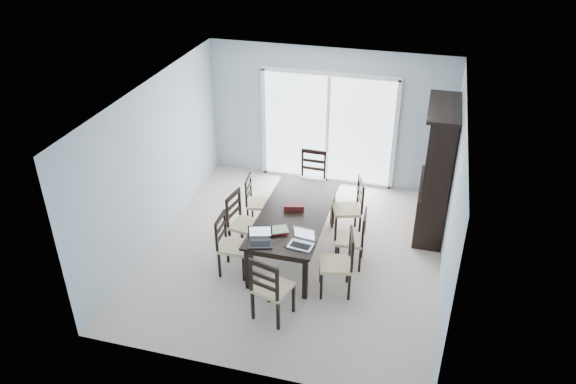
# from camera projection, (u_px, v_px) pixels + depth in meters

# --- Properties ---
(floor) EXTENTS (5.00, 5.00, 0.00)m
(floor) POSITION_uv_depth(u_px,v_px,m) (294.00, 252.00, 8.89)
(floor) COLOR beige
(floor) RESTS_ON ground
(ceiling) EXTENTS (5.00, 5.00, 0.00)m
(ceiling) POSITION_uv_depth(u_px,v_px,m) (295.00, 97.00, 7.58)
(ceiling) COLOR white
(ceiling) RESTS_ON back_wall
(back_wall) EXTENTS (4.50, 0.02, 2.60)m
(back_wall) POSITION_uv_depth(u_px,v_px,m) (328.00, 117.00, 10.32)
(back_wall) COLOR #9EB1BD
(back_wall) RESTS_ON floor
(wall_left) EXTENTS (0.02, 5.00, 2.60)m
(wall_left) POSITION_uv_depth(u_px,v_px,m) (155.00, 163.00, 8.74)
(wall_left) COLOR #9EB1BD
(wall_left) RESTS_ON floor
(wall_right) EXTENTS (0.02, 5.00, 2.60)m
(wall_right) POSITION_uv_depth(u_px,v_px,m) (452.00, 201.00, 7.73)
(wall_right) COLOR #9EB1BD
(wall_right) RESTS_ON floor
(balcony) EXTENTS (4.50, 2.00, 0.10)m
(balcony) POSITION_uv_depth(u_px,v_px,m) (336.00, 159.00, 11.84)
(balcony) COLOR gray
(balcony) RESTS_ON ground
(railing) EXTENTS (4.50, 0.06, 1.10)m
(railing) POSITION_uv_depth(u_px,v_px,m) (345.00, 115.00, 12.37)
(railing) COLOR #99999E
(railing) RESTS_ON balcony
(dining_table) EXTENTS (1.00, 2.20, 0.75)m
(dining_table) POSITION_uv_depth(u_px,v_px,m) (294.00, 217.00, 8.55)
(dining_table) COLOR black
(dining_table) RESTS_ON floor
(china_hutch) EXTENTS (0.50, 1.38, 2.20)m
(china_hutch) POSITION_uv_depth(u_px,v_px,m) (437.00, 173.00, 8.94)
(china_hutch) COLOR black
(china_hutch) RESTS_ON floor
(sliding_door) EXTENTS (2.52, 0.05, 2.18)m
(sliding_door) POSITION_uv_depth(u_px,v_px,m) (328.00, 128.00, 10.41)
(sliding_door) COLOR silver
(sliding_door) RESTS_ON floor
(chair_left_near) EXTENTS (0.44, 0.42, 1.10)m
(chair_left_near) POSITION_uv_depth(u_px,v_px,m) (228.00, 238.00, 8.21)
(chair_left_near) COLOR black
(chair_left_near) RESTS_ON floor
(chair_left_mid) EXTENTS (0.50, 0.49, 1.14)m
(chair_left_mid) POSITION_uv_depth(u_px,v_px,m) (240.00, 216.00, 8.69)
(chair_left_mid) COLOR black
(chair_left_mid) RESTS_ON floor
(chair_left_far) EXTENTS (0.44, 0.43, 1.04)m
(chair_left_far) POSITION_uv_depth(u_px,v_px,m) (255.00, 196.00, 9.32)
(chair_left_far) COLOR black
(chair_left_far) RESTS_ON floor
(chair_right_near) EXTENTS (0.53, 0.52, 1.14)m
(chair_right_near) POSITION_uv_depth(u_px,v_px,m) (343.00, 256.00, 7.79)
(chair_right_near) COLOR black
(chair_right_near) RESTS_ON floor
(chair_right_mid) EXTENTS (0.43, 0.42, 1.07)m
(chair_right_mid) POSITION_uv_depth(u_px,v_px,m) (357.00, 233.00, 8.36)
(chair_right_mid) COLOR black
(chair_right_mid) RESTS_ON floor
(chair_right_far) EXTENTS (0.56, 0.55, 1.15)m
(chair_right_far) POSITION_uv_depth(u_px,v_px,m) (353.00, 202.00, 9.05)
(chair_right_far) COLOR black
(chair_right_far) RESTS_ON floor
(chair_end_near) EXTENTS (0.55, 0.55, 1.17)m
(chair_end_near) POSITION_uv_depth(u_px,v_px,m) (269.00, 283.00, 7.26)
(chair_end_near) COLOR black
(chair_end_near) RESTS_ON floor
(chair_end_far) EXTENTS (0.46, 0.47, 1.20)m
(chair_end_far) POSITION_uv_depth(u_px,v_px,m) (312.00, 173.00, 9.84)
(chair_end_far) COLOR black
(chair_end_far) RESTS_ON floor
(laptop_dark) EXTENTS (0.39, 0.32, 0.23)m
(laptop_dark) POSITION_uv_depth(u_px,v_px,m) (260.00, 241.00, 7.76)
(laptop_dark) COLOR black
(laptop_dark) RESTS_ON dining_table
(laptop_silver) EXTENTS (0.37, 0.28, 0.23)m
(laptop_silver) POSITION_uv_depth(u_px,v_px,m) (301.00, 243.00, 7.73)
(laptop_silver) COLOR #B3B3B6
(laptop_silver) RESTS_ON dining_table
(book_stack) EXTENTS (0.34, 0.31, 0.05)m
(book_stack) POSITION_uv_depth(u_px,v_px,m) (278.00, 230.00, 8.05)
(book_stack) COLOR maroon
(book_stack) RESTS_ON dining_table
(cell_phone) EXTENTS (0.11, 0.06, 0.01)m
(cell_phone) POSITION_uv_depth(u_px,v_px,m) (288.00, 246.00, 7.74)
(cell_phone) COLOR black
(cell_phone) RESTS_ON dining_table
(game_box) EXTENTS (0.33, 0.22, 0.08)m
(game_box) POSITION_uv_depth(u_px,v_px,m) (294.00, 207.00, 8.59)
(game_box) COLOR #480E10
(game_box) RESTS_ON dining_table
(hot_tub) EXTENTS (1.94, 1.76, 0.94)m
(hot_tub) POSITION_uv_depth(u_px,v_px,m) (319.00, 138.00, 11.53)
(hot_tub) COLOR brown
(hot_tub) RESTS_ON balcony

